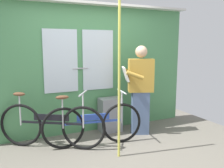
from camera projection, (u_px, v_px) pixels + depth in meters
ground_plane at (123, 161)px, 3.50m from camera, size 5.06×4.35×0.04m
train_door_wall at (89, 66)px, 4.52m from camera, size 4.06×0.28×2.36m
bicycle_near_door at (93, 124)px, 3.93m from camera, size 1.62×0.45×0.89m
bicycle_leaning_behind at (51, 125)px, 3.85m from camera, size 1.49×0.97×0.91m
passenger_reading_newspaper at (140, 88)px, 4.40m from camera, size 0.62×0.55×1.62m
trash_bin_by_wall at (110, 115)px, 4.61m from camera, size 0.40×0.28×0.64m
handrail_pole at (119, 78)px, 3.42m from camera, size 0.04×0.04×2.32m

